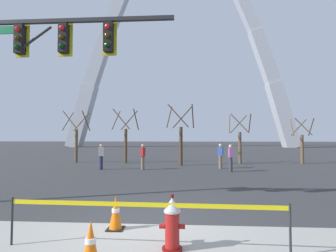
# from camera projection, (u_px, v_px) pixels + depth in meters

# --- Properties ---
(ground_plane) EXTENTS (240.00, 240.00, 0.00)m
(ground_plane) POSITION_uv_depth(u_px,v_px,m) (146.00, 222.00, 6.15)
(ground_plane) COLOR #333335
(fire_hydrant) EXTENTS (0.46, 0.48, 0.99)m
(fire_hydrant) POSITION_uv_depth(u_px,v_px,m) (172.00, 224.00, 4.65)
(fire_hydrant) COLOR #5E0F0D
(fire_hydrant) RESTS_ON ground
(caution_tape_barrier) EXTENTS (5.04, 0.19, 0.89)m
(caution_tape_barrier) POSITION_uv_depth(u_px,v_px,m) (144.00, 216.00, 4.63)
(caution_tape_barrier) COLOR #232326
(caution_tape_barrier) RESTS_ON ground
(traffic_cone_by_hydrant) EXTENTS (0.36, 0.36, 0.73)m
(traffic_cone_by_hydrant) POSITION_uv_depth(u_px,v_px,m) (116.00, 213.00, 5.68)
(traffic_cone_by_hydrant) COLOR black
(traffic_cone_by_hydrant) RESTS_ON ground
(traffic_cone_mid_sidewalk) EXTENTS (0.36, 0.36, 0.73)m
(traffic_cone_mid_sidewalk) POSITION_uv_depth(u_px,v_px,m) (91.00, 244.00, 4.02)
(traffic_cone_mid_sidewalk) COLOR black
(traffic_cone_mid_sidewalk) RESTS_ON ground
(traffic_signal_gantry) EXTENTS (6.42, 0.44, 6.00)m
(traffic_signal_gantry) POSITION_uv_depth(u_px,v_px,m) (30.00, 64.00, 8.03)
(traffic_signal_gantry) COLOR #232326
(traffic_signal_gantry) RESTS_ON ground
(monument_arch) EXTENTS (47.24, 2.77, 46.18)m
(monument_arch) POSITION_uv_depth(u_px,v_px,m) (180.00, 50.00, 53.95)
(monument_arch) COLOR #B2B5BC
(monument_arch) RESTS_ON ground
(tree_far_left) EXTENTS (1.90, 1.91, 4.12)m
(tree_far_left) POSITION_uv_depth(u_px,v_px,m) (76.00, 140.00, 20.98)
(tree_far_left) COLOR brown
(tree_far_left) RESTS_ON ground
(tree_left_mid) EXTENTS (1.94, 1.95, 4.21)m
(tree_left_mid) POSITION_uv_depth(u_px,v_px,m) (126.00, 139.00, 20.48)
(tree_left_mid) COLOR brown
(tree_left_mid) RESTS_ON ground
(tree_center_left) EXTENTS (2.00, 2.01, 4.34)m
(tree_center_left) POSITION_uv_depth(u_px,v_px,m) (181.00, 138.00, 18.72)
(tree_center_left) COLOR #473323
(tree_center_left) RESTS_ON ground
(tree_center_right) EXTENTS (1.76, 1.77, 3.80)m
(tree_center_right) POSITION_uv_depth(u_px,v_px,m) (240.00, 142.00, 19.95)
(tree_center_right) COLOR brown
(tree_center_right) RESTS_ON ground
(tree_right_mid) EXTENTS (1.61, 1.62, 3.47)m
(tree_right_mid) POSITION_uv_depth(u_px,v_px,m) (302.00, 143.00, 19.94)
(tree_right_mid) COLOR brown
(tree_right_mid) RESTS_ON ground
(pedestrian_walking_left) EXTENTS (0.38, 0.29, 1.59)m
(pedestrian_walking_left) POSITION_uv_depth(u_px,v_px,m) (101.00, 156.00, 16.24)
(pedestrian_walking_left) COLOR #232847
(pedestrian_walking_left) RESTS_ON ground
(pedestrian_standing_center) EXTENTS (0.39, 0.33, 1.59)m
(pedestrian_standing_center) POSITION_uv_depth(u_px,v_px,m) (220.00, 156.00, 16.82)
(pedestrian_standing_center) COLOR brown
(pedestrian_standing_center) RESTS_ON ground
(pedestrian_walking_right) EXTENTS (0.30, 0.39, 1.59)m
(pedestrian_walking_right) POSITION_uv_depth(u_px,v_px,m) (143.00, 157.00, 16.20)
(pedestrian_walking_right) COLOR brown
(pedestrian_walking_right) RESTS_ON ground
(pedestrian_near_trees) EXTENTS (0.23, 0.36, 1.59)m
(pedestrian_near_trees) POSITION_uv_depth(u_px,v_px,m) (231.00, 158.00, 15.20)
(pedestrian_near_trees) COLOR #38383D
(pedestrian_near_trees) RESTS_ON ground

